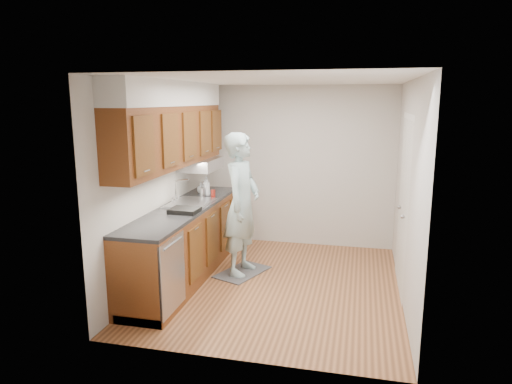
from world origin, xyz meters
TOP-DOWN VIEW (x-y plane):
  - floor at (0.00, 0.00)m, footprint 3.50×3.50m
  - ceiling at (0.00, 0.00)m, footprint 3.50×3.50m
  - wall_left at (-1.50, 0.00)m, footprint 0.02×3.50m
  - wall_right at (1.50, 0.00)m, footprint 0.02×3.50m
  - wall_back at (0.00, 1.75)m, footprint 3.00×0.02m
  - counter at (-1.20, -0.00)m, footprint 0.64×2.80m
  - upper_cabinets at (-1.33, 0.05)m, footprint 0.47×2.80m
  - closet_door at (1.49, 0.30)m, footprint 0.02×1.22m
  - floor_mat at (-0.52, 0.29)m, footprint 0.70×0.87m
  - person at (-0.52, 0.29)m, footprint 0.58×0.80m
  - soap_bottle_a at (-1.15, 0.73)m, footprint 0.13×0.13m
  - soap_bottle_b at (-1.20, 0.81)m, footprint 0.14×0.14m
  - soap_bottle_c at (-1.29, 0.88)m, footprint 0.17×0.17m
  - soda_can at (-1.01, 0.60)m, footprint 0.07×0.07m
  - steel_can at (-1.18, 0.62)m, footprint 0.09×0.09m
  - dish_rack at (-1.08, -0.29)m, footprint 0.35×0.29m

SIDE VIEW (x-z plane):
  - floor at x=0.00m, z-range 0.00..0.00m
  - floor_mat at x=-0.52m, z-range 0.00..0.01m
  - counter at x=-1.20m, z-range -0.16..1.14m
  - dish_rack at x=-1.08m, z-range 0.94..0.99m
  - soda_can at x=-1.01m, z-range 0.94..1.05m
  - steel_can at x=-1.18m, z-range 0.94..1.07m
  - soap_bottle_c at x=-1.29m, z-range 0.94..1.10m
  - closet_door at x=1.49m, z-range 0.00..2.05m
  - soap_bottle_b at x=-1.20m, z-range 0.94..1.15m
  - person at x=-0.52m, z-range 0.01..2.12m
  - soap_bottle_a at x=-1.15m, z-range 0.94..1.21m
  - wall_left at x=-1.50m, z-range 0.00..2.50m
  - wall_right at x=1.50m, z-range 0.00..2.50m
  - wall_back at x=0.00m, z-range 0.00..2.50m
  - upper_cabinets at x=-1.33m, z-range 1.34..2.55m
  - ceiling at x=0.00m, z-range 2.50..2.50m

